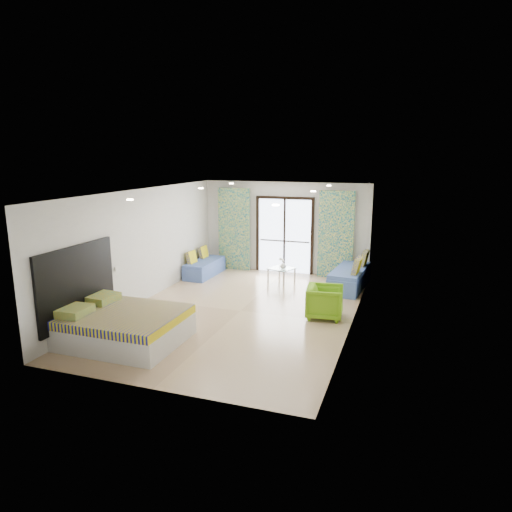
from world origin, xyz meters
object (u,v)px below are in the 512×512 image
(coffee_table, at_px, (282,270))
(armchair, at_px, (325,300))
(bed, at_px, (123,326))
(daybed_left, at_px, (204,267))
(daybed_right, at_px, (350,277))

(coffee_table, xyz_separation_m, armchair, (1.66, -2.41, 0.03))
(coffee_table, bearing_deg, bed, -109.03)
(bed, bearing_deg, daybed_left, 97.36)
(coffee_table, relative_size, armchair, 1.00)
(bed, height_order, daybed_left, daybed_left)
(bed, xyz_separation_m, daybed_right, (3.60, 4.98, -0.01))
(coffee_table, height_order, armchair, armchair)
(bed, bearing_deg, coffee_table, 70.97)
(bed, distance_m, coffee_table, 5.24)
(daybed_left, height_order, coffee_table, daybed_left)
(bed, xyz_separation_m, daybed_left, (-0.64, 4.92, -0.06))
(daybed_left, distance_m, armchair, 4.65)
(daybed_right, bearing_deg, armchair, -90.17)
(daybed_left, relative_size, coffee_table, 2.08)
(daybed_left, xyz_separation_m, coffee_table, (2.35, 0.04, 0.11))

